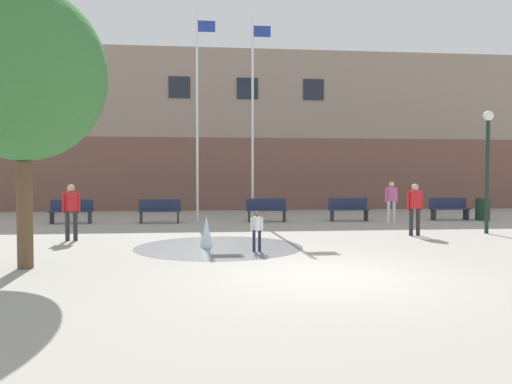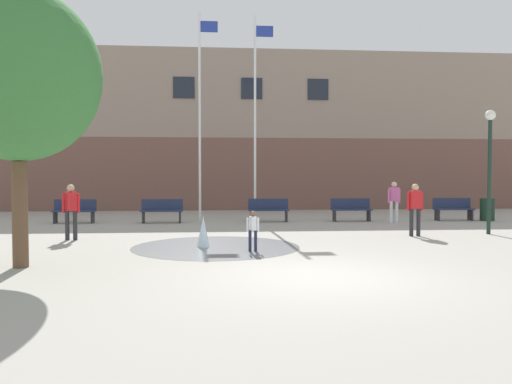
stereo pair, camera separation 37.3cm
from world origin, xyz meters
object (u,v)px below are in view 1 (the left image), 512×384
at_px(park_bench_center, 267,210).
at_px(teen_by_trashcan, 391,199).
at_px(flagpole_left, 198,110).
at_px(trash_can, 483,209).
at_px(park_bench_under_right_flagpole, 349,209).
at_px(flagpole_right, 253,112).
at_px(child_in_fountain, 257,228).
at_px(adult_in_red, 71,208).
at_px(park_bench_far_left, 71,211).
at_px(park_bench_near_trashcan, 449,208).
at_px(adult_watching, 415,205).
at_px(park_bench_under_left_flagpole, 160,211).
at_px(lamp_post_right_lane, 488,153).
at_px(street_tree_foreground, 22,74).

bearing_deg(park_bench_center, teen_by_trashcan, -9.93).
height_order(flagpole_left, trash_can, flagpole_left).
height_order(park_bench_center, park_bench_under_right_flagpole, same).
xyz_separation_m(teen_by_trashcan, flagpole_right, (-5.22, 1.89, 3.51)).
bearing_deg(flagpole_right, flagpole_left, 180.00).
relative_size(child_in_fountain, flagpole_right, 0.12).
height_order(teen_by_trashcan, adult_in_red, same).
relative_size(park_bench_far_left, adult_in_red, 1.01).
xyz_separation_m(park_bench_far_left, park_bench_near_trashcan, (15.08, -0.09, 0.00)).
relative_size(park_bench_center, flagpole_right, 0.19).
relative_size(adult_in_red, flagpole_right, 0.19).
relative_size(park_bench_far_left, park_bench_center, 1.00).
bearing_deg(adult_watching, child_in_fountain, -161.78).
distance_m(park_bench_under_left_flagpole, adult_watching, 9.47).
distance_m(adult_in_red, trash_can, 15.81).
relative_size(park_bench_near_trashcan, flagpole_left, 0.19).
bearing_deg(adult_in_red, teen_by_trashcan, -106.69).
relative_size(teen_by_trashcan, lamp_post_right_lane, 0.41).
distance_m(park_bench_center, flagpole_right, 4.13).
bearing_deg(teen_by_trashcan, park_bench_under_right_flagpole, 18.05).
distance_m(teen_by_trashcan, lamp_post_right_lane, 4.44).
relative_size(teen_by_trashcan, child_in_fountain, 1.61).
relative_size(adult_watching, flagpole_right, 0.19).
xyz_separation_m(adult_in_red, child_in_fountain, (5.01, -2.51, -0.35)).
height_order(teen_by_trashcan, trash_can, teen_by_trashcan).
relative_size(park_bench_under_right_flagpole, street_tree_foreground, 0.29).
relative_size(lamp_post_right_lane, trash_can, 4.31).
relative_size(park_bench_center, teen_by_trashcan, 1.01).
height_order(teen_by_trashcan, street_tree_foreground, street_tree_foreground).
xyz_separation_m(park_bench_far_left, teen_by_trashcan, (12.31, -0.90, 0.45)).
bearing_deg(flagpole_right, trash_can, -8.20).
distance_m(trash_can, street_tree_foreground, 17.70).
height_order(child_in_fountain, flagpole_right, flagpole_right).
height_order(park_bench_under_right_flagpole, adult_in_red, adult_in_red).
relative_size(park_bench_far_left, trash_can, 1.78).
relative_size(adult_in_red, child_in_fountain, 1.61).
xyz_separation_m(park_bench_center, child_in_fountain, (-1.18, -7.56, 0.10)).
bearing_deg(adult_in_red, street_tree_foreground, 144.86).
height_order(park_bench_under_left_flagpole, adult_in_red, adult_in_red).
xyz_separation_m(park_bench_under_left_flagpole, park_bench_near_trashcan, (11.73, 0.06, 0.00)).
bearing_deg(teen_by_trashcan, street_tree_foreground, 85.20).
bearing_deg(adult_watching, park_bench_under_right_flagpole, 88.33).
relative_size(park_bench_far_left, lamp_post_right_lane, 0.41).
bearing_deg(flagpole_left, park_bench_center, -21.30).
bearing_deg(trash_can, lamp_post_right_lane, -119.03).
xyz_separation_m(park_bench_under_right_flagpole, lamp_post_right_lane, (3.13, -4.60, 2.06)).
bearing_deg(adult_watching, flagpole_right, 117.27).
xyz_separation_m(teen_by_trashcan, flagpole_left, (-7.50, 1.89, 3.58)).
bearing_deg(park_bench_near_trashcan, teen_by_trashcan, -163.73).
height_order(park_bench_far_left, lamp_post_right_lane, lamp_post_right_lane).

